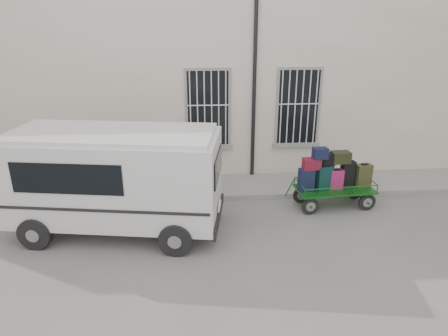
% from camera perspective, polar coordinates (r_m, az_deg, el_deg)
% --- Properties ---
extents(ground, '(80.00, 80.00, 0.00)m').
position_cam_1_polar(ground, '(9.90, 0.83, -8.07)').
color(ground, slate).
rests_on(ground, ground).
extents(building, '(24.00, 5.15, 6.00)m').
position_cam_1_polar(building, '(14.28, -1.05, 13.58)').
color(building, beige).
rests_on(building, ground).
extents(sidewalk, '(24.00, 1.70, 0.15)m').
position_cam_1_polar(sidewalk, '(11.84, -0.08, -2.64)').
color(sidewalk, gray).
rests_on(sidewalk, ground).
extents(luggage_cart, '(2.41, 1.08, 1.68)m').
position_cam_1_polar(luggage_cart, '(10.84, 15.27, -1.30)').
color(luggage_cart, black).
rests_on(luggage_cart, ground).
extents(van, '(5.07, 2.77, 2.43)m').
position_cam_1_polar(van, '(9.46, -15.31, -0.99)').
color(van, silver).
rests_on(van, ground).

